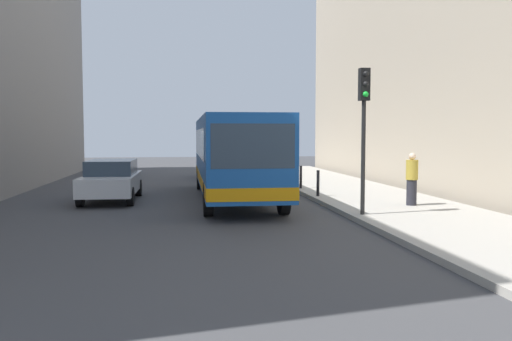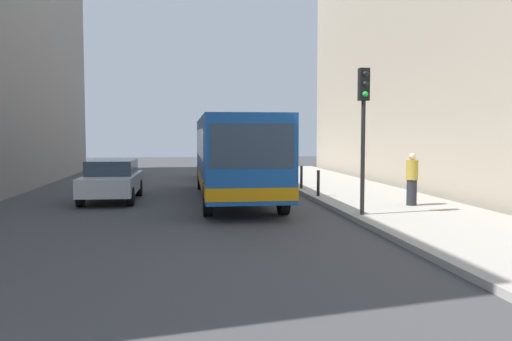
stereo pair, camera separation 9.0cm
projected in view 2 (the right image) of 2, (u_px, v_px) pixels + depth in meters
name	position (u px, v px, depth m)	size (l,w,h in m)	color
ground_plane	(229.00, 209.00, 17.17)	(80.00, 80.00, 0.00)	#424244
sidewalk	(388.00, 204.00, 17.89)	(4.40, 40.00, 0.15)	#ADA89E
building_right	(493.00, 41.00, 22.24)	(7.00, 32.00, 12.70)	#B2A38C
bus	(234.00, 153.00, 19.62)	(2.58, 11.03, 3.00)	#19519E
car_beside_bus	(112.00, 179.00, 19.25)	(1.90, 4.42, 1.48)	silver
car_behind_bus	(224.00, 164.00, 29.27)	(1.92, 4.43, 1.48)	black
traffic_light	(364.00, 113.00, 14.76)	(0.28, 0.33, 4.10)	black
bollard_near	(318.00, 183.00, 19.42)	(0.11, 0.11, 0.95)	black
bollard_mid	(301.00, 177.00, 22.22)	(0.11, 0.11, 0.95)	black
bollard_far	(288.00, 172.00, 25.01)	(0.11, 0.11, 0.95)	black
pedestrian_near_signal	(412.00, 179.00, 16.85)	(0.38, 0.38, 1.68)	#26262D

